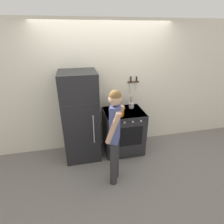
# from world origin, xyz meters

# --- Properties ---
(ground_plane) EXTENTS (14.00, 14.00, 0.00)m
(ground_plane) POSITION_xyz_m (0.00, 0.00, 0.00)
(ground_plane) COLOR slate
(wall_back) EXTENTS (10.00, 0.06, 2.55)m
(wall_back) POSITION_xyz_m (0.00, 0.03, 1.27)
(wall_back) COLOR silver
(wall_back) RESTS_ON ground_plane
(refrigerator) EXTENTS (0.65, 0.66, 1.71)m
(refrigerator) POSITION_xyz_m (-0.54, -0.31, 0.86)
(refrigerator) COLOR black
(refrigerator) RESTS_ON ground_plane
(stove_range) EXTENTS (0.78, 0.68, 0.90)m
(stove_range) POSITION_xyz_m (0.30, -0.35, 0.46)
(stove_range) COLOR #232326
(stove_range) RESTS_ON ground_plane
(dutch_oven_pot) EXTENTS (0.32, 0.28, 0.18)m
(dutch_oven_pot) POSITION_xyz_m (0.13, -0.45, 0.98)
(dutch_oven_pot) COLOR orange
(dutch_oven_pot) RESTS_ON stove_range
(tea_kettle) EXTENTS (0.20, 0.16, 0.24)m
(tea_kettle) POSITION_xyz_m (0.14, -0.19, 0.97)
(tea_kettle) COLOR silver
(tea_kettle) RESTS_ON stove_range
(utensil_jar) EXTENTS (0.10, 0.10, 0.28)m
(utensil_jar) POSITION_xyz_m (0.49, -0.18, 0.96)
(utensil_jar) COLOR #B7BABF
(utensil_jar) RESTS_ON stove_range
(person) EXTENTS (0.35, 0.39, 1.61)m
(person) POSITION_xyz_m (-0.07, -1.12, 0.92)
(person) COLOR #2D2D30
(person) RESTS_ON ground_plane
(wall_knife_strip) EXTENTS (0.24, 0.03, 0.34)m
(wall_knife_strip) POSITION_xyz_m (0.57, -0.02, 1.39)
(wall_knife_strip) COLOR brown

